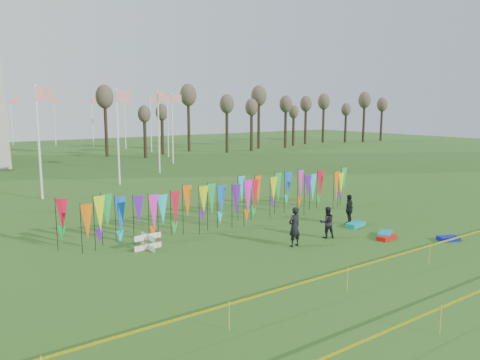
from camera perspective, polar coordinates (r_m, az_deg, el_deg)
ground at (r=20.62m, az=10.25°, el=-9.53°), size 160.00×160.00×0.00m
banner_row at (r=25.79m, az=-0.75°, el=-2.08°), size 18.64×0.64×2.43m
caution_tape_near at (r=18.38m, az=16.48°, el=-9.54°), size 26.00×0.02×0.90m
caution_tape_far at (r=16.51m, az=26.78°, el=-12.30°), size 26.00×0.02×0.90m
tree_line at (r=73.76m, az=3.43°, el=8.75°), size 53.92×1.92×7.84m
box_kite at (r=21.91m, az=-11.15°, el=-7.41°), size 0.68×0.68×0.75m
person_left at (r=22.03m, az=6.65°, el=-5.68°), size 0.73×0.56×1.88m
person_mid at (r=23.72m, az=10.56°, el=-5.09°), size 0.89×0.75×1.58m
person_right at (r=26.52m, az=13.16°, el=-3.53°), size 1.15×0.93×1.71m
kite_bag_turquoise at (r=24.74m, az=17.28°, el=-6.37°), size 1.33×1.10×0.24m
kite_bag_blue at (r=25.17m, az=24.07°, el=-6.52°), size 1.14×0.89×0.21m
kite_bag_red at (r=24.32m, az=17.45°, el=-6.68°), size 1.16×0.63×0.20m
kite_bag_teal at (r=26.35m, az=13.89°, el=-5.29°), size 1.31×0.81×0.23m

